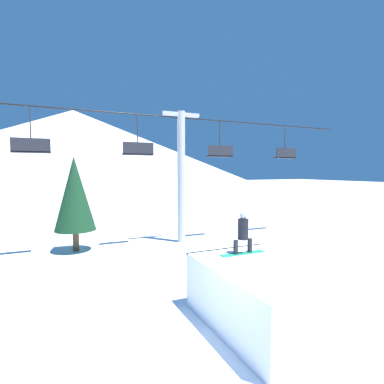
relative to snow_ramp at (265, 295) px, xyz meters
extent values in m
plane|color=white|center=(-1.48, -0.55, -0.89)|extent=(220.00, 220.00, 0.00)
cone|color=silver|center=(-1.48, 66.09, 8.09)|extent=(89.43, 89.43, 17.97)
cube|color=white|center=(0.00, 0.00, 0.00)|extent=(3.16, 4.35, 1.77)
cube|color=silver|center=(0.00, 2.12, 0.86)|extent=(3.16, 0.10, 0.06)
cube|color=#1E9E6B|center=(0.07, 1.28, 0.90)|extent=(1.58, 0.26, 0.03)
cylinder|color=black|center=(-0.21, 1.28, 1.15)|extent=(0.16, 0.16, 0.46)
cylinder|color=black|center=(0.35, 1.28, 1.15)|extent=(0.16, 0.16, 0.46)
cylinder|color=black|center=(0.07, 1.28, 1.72)|extent=(0.35, 0.35, 0.68)
sphere|color=#B2B2B7|center=(0.07, 1.28, 2.17)|extent=(0.24, 0.24, 0.24)
cylinder|color=#B2B2B7|center=(1.68, 10.48, 3.20)|extent=(0.49, 0.49, 8.17)
cube|color=#B2B2B7|center=(1.68, 10.48, 7.09)|extent=(2.40, 0.24, 0.24)
cylinder|color=black|center=(1.68, 10.48, 6.89)|extent=(25.89, 0.08, 0.08)
cylinder|color=#28282D|center=(-6.57, 10.48, 5.73)|extent=(0.06, 0.06, 2.32)
cube|color=#232328|center=(-6.57, 10.48, 4.57)|extent=(1.80, 0.44, 0.08)
cube|color=#232328|center=(-6.57, 10.30, 4.92)|extent=(1.80, 0.08, 0.70)
cylinder|color=#28282D|center=(-1.07, 10.48, 5.73)|extent=(0.06, 0.06, 2.32)
cube|color=#232328|center=(-1.07, 10.48, 4.57)|extent=(1.80, 0.44, 0.08)
cube|color=#232328|center=(-1.07, 10.30, 4.92)|extent=(1.80, 0.08, 0.70)
cylinder|color=#28282D|center=(4.43, 10.48, 5.73)|extent=(0.06, 0.06, 2.32)
cube|color=#232328|center=(4.43, 10.48, 4.57)|extent=(1.80, 0.44, 0.08)
cube|color=#232328|center=(4.43, 10.30, 4.92)|extent=(1.80, 0.08, 0.70)
cylinder|color=#28282D|center=(9.93, 10.48, 5.73)|extent=(0.06, 0.06, 2.32)
cube|color=#232328|center=(9.93, 10.48, 4.57)|extent=(1.80, 0.44, 0.08)
cube|color=#232328|center=(9.93, 10.30, 4.92)|extent=(1.80, 0.08, 0.70)
cylinder|color=#4C3823|center=(-4.55, 10.95, -0.30)|extent=(0.33, 0.33, 1.18)
cone|color=#14381E|center=(-4.55, 10.95, 2.37)|extent=(2.23, 2.23, 4.15)
camera|label=1|loc=(-5.50, -6.85, 3.65)|focal=28.00mm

